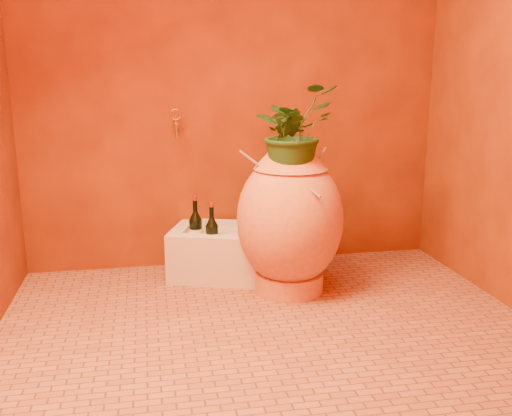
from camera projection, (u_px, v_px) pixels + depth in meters
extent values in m
plane|color=#975431|center=(269.00, 329.00, 2.65)|extent=(2.50, 2.50, 0.00)
cube|color=#5B1D05|center=(234.00, 56.00, 3.31)|extent=(2.50, 0.02, 2.50)
cylinder|color=orange|center=(289.00, 281.00, 3.11)|extent=(0.46, 0.46, 0.11)
ellipsoid|color=orange|center=(290.00, 220.00, 3.03)|extent=(0.71, 0.71, 0.71)
cone|color=orange|center=(291.00, 158.00, 2.95)|extent=(0.49, 0.49, 0.11)
torus|color=orange|center=(291.00, 147.00, 2.93)|extent=(0.30, 0.30, 0.04)
cylinder|color=olive|center=(278.00, 180.00, 2.91)|extent=(0.39, 0.13, 0.30)
cylinder|color=olive|center=(293.00, 176.00, 2.85)|extent=(0.21, 0.32, 0.17)
cylinder|color=olive|center=(313.00, 171.00, 2.90)|extent=(0.21, 0.23, 0.21)
cube|color=beige|center=(226.00, 255.00, 3.32)|extent=(0.71, 0.59, 0.25)
cube|color=beige|center=(222.00, 224.00, 3.44)|extent=(0.60, 0.27, 0.03)
cube|color=beige|center=(230.00, 239.00, 3.13)|extent=(0.60, 0.27, 0.03)
cube|color=beige|center=(180.00, 233.00, 3.24)|extent=(0.16, 0.27, 0.03)
cube|color=beige|center=(270.00, 229.00, 3.33)|extent=(0.16, 0.27, 0.03)
cylinder|color=black|center=(249.00, 231.00, 3.35)|extent=(0.08, 0.08, 0.18)
cone|color=black|center=(249.00, 212.00, 3.32)|extent=(0.08, 0.08, 0.05)
cylinder|color=black|center=(249.00, 202.00, 3.31)|extent=(0.03, 0.03, 0.07)
cylinder|color=maroon|center=(249.00, 194.00, 3.30)|extent=(0.03, 0.03, 0.03)
cylinder|color=silver|center=(249.00, 231.00, 3.35)|extent=(0.08, 0.08, 0.08)
cylinder|color=black|center=(212.00, 241.00, 3.20)|extent=(0.07, 0.07, 0.17)
cone|color=black|center=(212.00, 222.00, 3.17)|extent=(0.07, 0.07, 0.05)
cylinder|color=black|center=(212.00, 212.00, 3.16)|extent=(0.02, 0.02, 0.07)
cylinder|color=maroon|center=(211.00, 205.00, 3.15)|extent=(0.03, 0.03, 0.02)
cylinder|color=silver|center=(212.00, 241.00, 3.20)|extent=(0.07, 0.07, 0.08)
cylinder|color=black|center=(196.00, 235.00, 3.29)|extent=(0.07, 0.07, 0.18)
cone|color=black|center=(195.00, 216.00, 3.26)|extent=(0.07, 0.07, 0.05)
cylinder|color=black|center=(195.00, 206.00, 3.24)|extent=(0.03, 0.03, 0.07)
cylinder|color=maroon|center=(195.00, 198.00, 3.23)|extent=(0.03, 0.03, 0.02)
cylinder|color=silver|center=(196.00, 235.00, 3.29)|extent=(0.08, 0.08, 0.08)
cylinder|color=#A27825|center=(176.00, 123.00, 3.27)|extent=(0.02, 0.14, 0.02)
cylinder|color=#A27825|center=(177.00, 131.00, 3.21)|extent=(0.02, 0.02, 0.08)
torus|color=#A27825|center=(175.00, 115.00, 3.26)|extent=(0.07, 0.01, 0.07)
cylinder|color=#A27825|center=(176.00, 119.00, 3.26)|extent=(0.01, 0.01, 0.05)
imported|color=#1B4217|center=(293.00, 131.00, 2.89)|extent=(0.55, 0.53, 0.47)
imported|color=#1B4217|center=(285.00, 141.00, 2.90)|extent=(0.24, 0.22, 0.34)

